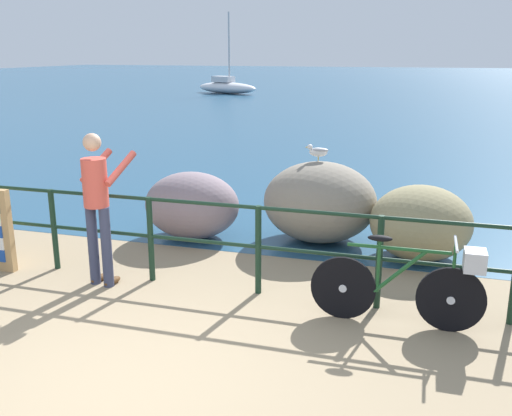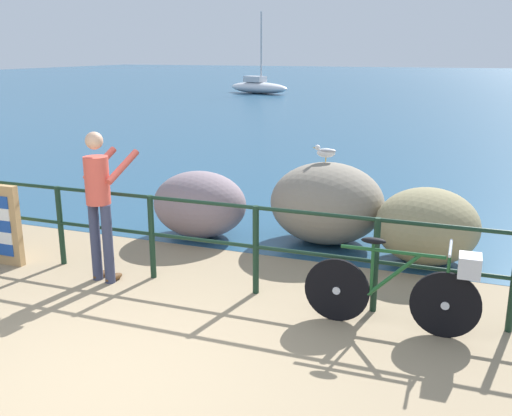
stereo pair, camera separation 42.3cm
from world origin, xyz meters
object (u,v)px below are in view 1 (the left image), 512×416
(breakwater_boulder_left, at_px, (192,205))
(seagull, at_px, (318,151))
(bicycle, at_px, (412,283))
(breakwater_boulder_main, at_px, (320,202))
(breakwater_boulder_right, at_px, (421,223))
(person_at_railing, at_px, (98,202))
(sailboat, at_px, (227,87))

(breakwater_boulder_left, xyz_separation_m, seagull, (1.74, 0.48, 0.80))
(bicycle, distance_m, breakwater_boulder_main, 2.77)
(bicycle, distance_m, breakwater_boulder_left, 3.77)
(bicycle, relative_size, breakwater_boulder_left, 1.22)
(breakwater_boulder_right, bearing_deg, breakwater_boulder_left, -179.38)
(breakwater_boulder_main, xyz_separation_m, seagull, (-0.06, 0.10, 0.71))
(breakwater_boulder_main, height_order, breakwater_boulder_left, breakwater_boulder_main)
(person_at_railing, bearing_deg, bicycle, -81.04)
(breakwater_boulder_right, xyz_separation_m, seagull, (-1.46, 0.45, 0.80))
(breakwater_boulder_main, distance_m, sailboat, 29.31)
(person_at_railing, relative_size, breakwater_boulder_right, 1.34)
(person_at_railing, bearing_deg, sailboat, 27.05)
(bicycle, bearing_deg, sailboat, 112.21)
(bicycle, xyz_separation_m, breakwater_boulder_right, (0.03, 2.06, 0.02))
(person_at_railing, relative_size, sailboat, 0.36)
(breakwater_boulder_left, relative_size, breakwater_boulder_right, 1.05)
(bicycle, bearing_deg, breakwater_boulder_right, 88.60)
(seagull, bearing_deg, bicycle, 112.69)
(breakwater_boulder_main, height_order, seagull, seagull)
(bicycle, height_order, breakwater_boulder_main, breakwater_boulder_main)
(bicycle, relative_size, sailboat, 0.35)
(bicycle, relative_size, person_at_railing, 0.96)
(breakwater_boulder_main, relative_size, breakwater_boulder_right, 1.21)
(person_at_railing, relative_size, seagull, 5.21)
(sailboat, bearing_deg, bicycle, -48.24)
(breakwater_boulder_right, distance_m, sailboat, 30.18)
(seagull, bearing_deg, breakwater_boulder_left, 8.29)
(breakwater_boulder_left, relative_size, sailboat, 0.28)
(seagull, distance_m, sailboat, 29.20)
(person_at_railing, xyz_separation_m, seagull, (2.05, 2.43, 0.29))
(breakwater_boulder_left, bearing_deg, breakwater_boulder_main, 12.04)
(person_at_railing, bearing_deg, breakwater_boulder_right, -50.41)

